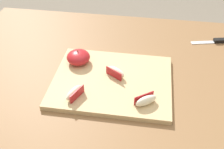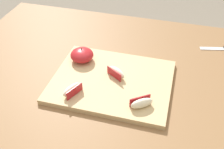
{
  "view_description": "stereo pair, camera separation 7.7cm",
  "coord_description": "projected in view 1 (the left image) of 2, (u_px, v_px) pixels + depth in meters",
  "views": [
    {
      "loc": [
        0.06,
        -0.69,
        1.32
      ],
      "look_at": [
        -0.04,
        -0.03,
        0.77
      ],
      "focal_mm": 43.73,
      "sensor_mm": 36.0,
      "label": 1
    },
    {
      "loc": [
        0.13,
        -0.67,
        1.32
      ],
      "look_at": [
        -0.04,
        -0.03,
        0.77
      ],
      "focal_mm": 43.73,
      "sensor_mm": 36.0,
      "label": 2
    }
  ],
  "objects": [
    {
      "name": "dining_table",
      "position": [
        124.0,
        100.0,
        0.97
      ],
      "size": [
        1.27,
        0.87,
        0.74
      ],
      "color": "brown",
      "rests_on": "ground_plane"
    },
    {
      "name": "cutting_board",
      "position": [
        112.0,
        81.0,
        0.88
      ],
      "size": [
        0.38,
        0.3,
        0.02
      ],
      "color": "tan",
      "rests_on": "dining_table"
    },
    {
      "name": "apple_half_skin_up",
      "position": [
        78.0,
        57.0,
        0.93
      ],
      "size": [
        0.08,
        0.08,
        0.05
      ],
      "color": "#B21E23",
      "rests_on": "cutting_board"
    },
    {
      "name": "apple_wedge_back",
      "position": [
        116.0,
        72.0,
        0.88
      ],
      "size": [
        0.07,
        0.06,
        0.03
      ],
      "color": "#F4EACC",
      "rests_on": "cutting_board"
    },
    {
      "name": "apple_wedge_front",
      "position": [
        74.0,
        93.0,
        0.81
      ],
      "size": [
        0.05,
        0.07,
        0.03
      ],
      "color": "#F4EACC",
      "rests_on": "cutting_board"
    },
    {
      "name": "apple_wedge_left",
      "position": [
        146.0,
        100.0,
        0.78
      ],
      "size": [
        0.07,
        0.06,
        0.03
      ],
      "color": "#F4EACC",
      "rests_on": "cutting_board"
    },
    {
      "name": "paring_knife",
      "position": [
        219.0,
        41.0,
        1.07
      ],
      "size": [
        0.16,
        0.05,
        0.01
      ],
      "color": "silver",
      "rests_on": "dining_table"
    }
  ]
}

